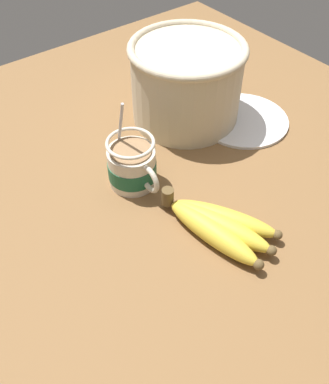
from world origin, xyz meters
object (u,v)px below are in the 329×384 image
at_px(woven_basket, 186,81).
at_px(small_plate, 243,120).
at_px(coffee_mug, 132,166).
at_px(banana_bunch, 218,225).

xyz_separation_m(woven_basket, small_plate, (0.08, 0.08, -0.08)).
xyz_separation_m(coffee_mug, woven_basket, (-0.09, 0.20, 0.05)).
bearing_deg(banana_bunch, coffee_mug, -167.37).
xyz_separation_m(banana_bunch, woven_basket, (-0.27, 0.16, 0.07)).
distance_m(coffee_mug, woven_basket, 0.22).
relative_size(coffee_mug, woven_basket, 0.69).
height_order(coffee_mug, woven_basket, woven_basket).
bearing_deg(coffee_mug, woven_basket, 115.69).
xyz_separation_m(coffee_mug, banana_bunch, (0.18, 0.04, -0.02)).
distance_m(banana_bunch, woven_basket, 0.32).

